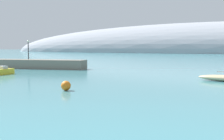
# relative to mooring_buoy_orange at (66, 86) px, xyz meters

# --- Properties ---
(breakwater_rocks) EXTENTS (26.57, 6.88, 1.61)m
(breakwater_rocks) POSITION_rel_mooring_buoy_orange_xyz_m (-22.79, 20.79, 0.36)
(breakwater_rocks) COLOR gray
(breakwater_rocks) RESTS_ON ground
(mooring_buoy_orange) EXTENTS (0.88, 0.88, 0.88)m
(mooring_buoy_orange) POSITION_rel_mooring_buoy_orange_xyz_m (0.00, 0.00, 0.00)
(mooring_buoy_orange) COLOR orange
(mooring_buoy_orange) RESTS_ON water
(harbor_lamp_post) EXTENTS (0.36, 0.36, 3.45)m
(harbor_lamp_post) POSITION_rel_mooring_buoy_orange_xyz_m (-20.27, 21.29, 3.35)
(harbor_lamp_post) COLOR black
(harbor_lamp_post) RESTS_ON breakwater_rocks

